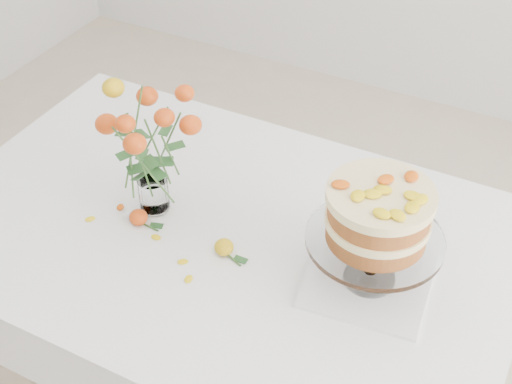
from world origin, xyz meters
TOP-DOWN VIEW (x-y plane):
  - table at (0.00, 0.00)m, footprint 1.43×0.93m
  - napkin at (0.38, 0.00)m, footprint 0.29×0.29m
  - cake_stand at (0.38, 0.00)m, footprint 0.30×0.30m
  - rose_vase at (-0.18, -0.01)m, footprint 0.31×0.31m
  - loose_rose_near at (0.05, -0.07)m, footprint 0.08×0.05m
  - loose_rose_far at (-0.19, -0.07)m, footprint 0.08×0.05m
  - stray_petal_a at (-0.12, -0.10)m, footprint 0.03×0.02m
  - stray_petal_b at (-0.02, -0.14)m, footprint 0.03×0.02m
  - stray_petal_c at (0.02, -0.18)m, footprint 0.03×0.02m
  - stray_petal_d at (-0.26, -0.05)m, footprint 0.03×0.02m
  - stray_petal_e at (-0.30, -0.12)m, footprint 0.03×0.02m

SIDE VIEW (x-z plane):
  - table at x=0.00m, z-range 0.30..1.05m
  - stray_petal_a at x=-0.12m, z-range 0.76..0.76m
  - stray_petal_b at x=-0.02m, z-range 0.76..0.76m
  - stray_petal_c at x=0.02m, z-range 0.76..0.76m
  - stray_petal_d at x=-0.26m, z-range 0.76..0.76m
  - stray_petal_e at x=-0.30m, z-range 0.76..0.76m
  - napkin at x=0.38m, z-range 0.76..0.76m
  - loose_rose_far at x=-0.19m, z-range 0.76..0.79m
  - loose_rose_near at x=0.05m, z-range 0.76..0.79m
  - cake_stand at x=0.38m, z-range 0.81..1.08m
  - rose_vase at x=-0.18m, z-range 0.79..1.16m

